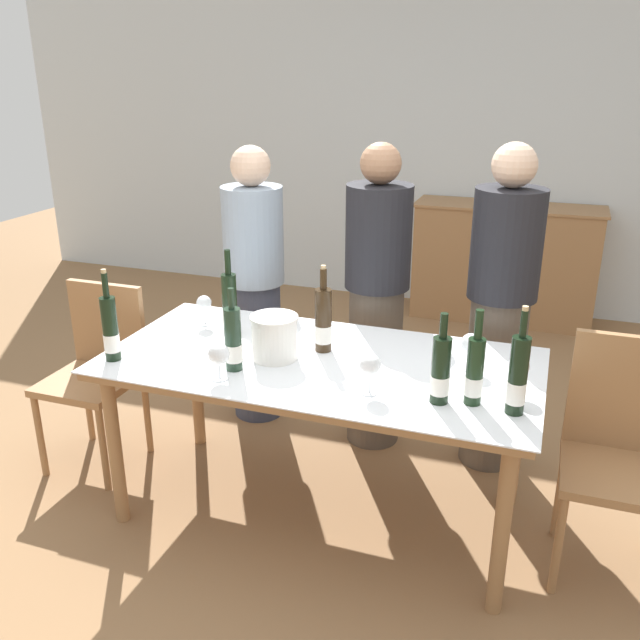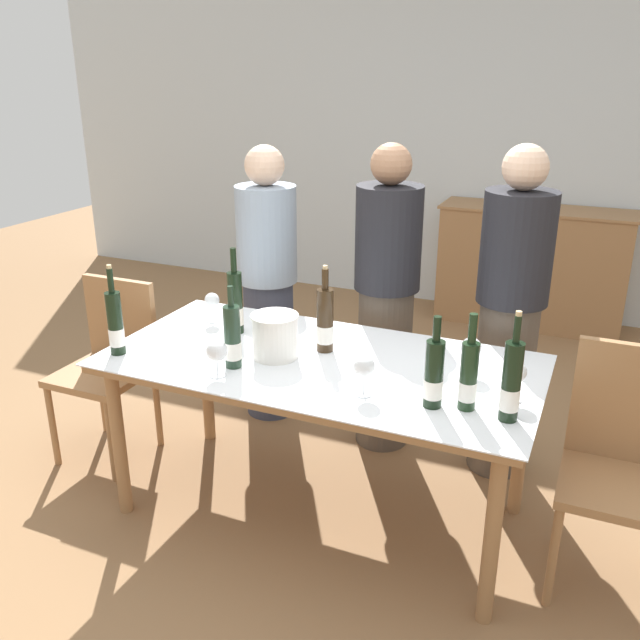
{
  "view_description": "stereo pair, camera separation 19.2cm",
  "coord_description": "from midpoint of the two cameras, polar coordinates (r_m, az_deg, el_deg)",
  "views": [
    {
      "loc": [
        0.87,
        -2.47,
        1.93
      ],
      "look_at": [
        0.0,
        0.0,
        0.94
      ],
      "focal_mm": 38.0,
      "sensor_mm": 36.0,
      "label": 1
    },
    {
      "loc": [
        1.05,
        -2.4,
        1.93
      ],
      "look_at": [
        0.0,
        0.0,
        0.94
      ],
      "focal_mm": 38.0,
      "sensor_mm": 36.0,
      "label": 2
    }
  ],
  "objects": [
    {
      "name": "chair_left_end",
      "position": [
        3.61,
        -19.63,
        -3.4
      ],
      "size": [
        0.42,
        0.42,
        0.92
      ],
      "color": "#996B42",
      "rests_on": "ground_plane"
    },
    {
      "name": "wine_glass_1",
      "position": [
        2.69,
        -10.57,
        -2.93
      ],
      "size": [
        0.09,
        0.09,
        0.15
      ],
      "color": "white",
      "rests_on": "dining_table"
    },
    {
      "name": "wine_bottle_3",
      "position": [
        2.5,
        10.76,
        -4.31
      ],
      "size": [
        0.06,
        0.06,
        0.37
      ],
      "color": "black",
      "rests_on": "dining_table"
    },
    {
      "name": "wine_glass_0",
      "position": [
        2.79,
        10.67,
        -2.06
      ],
      "size": [
        0.08,
        0.08,
        0.15
      ],
      "color": "white",
      "rests_on": "dining_table"
    },
    {
      "name": "dining_table",
      "position": [
        2.89,
        -1.91,
        -4.7
      ],
      "size": [
        1.83,
        0.91,
        0.76
      ],
      "color": "#996B42",
      "rests_on": "ground_plane"
    },
    {
      "name": "person_guest_right",
      "position": [
        3.35,
        13.32,
        0.54
      ],
      "size": [
        0.33,
        0.33,
        1.61
      ],
      "color": "#51473D",
      "rests_on": "ground_plane"
    },
    {
      "name": "ground_plane",
      "position": [
        3.25,
        -1.76,
        -15.75
      ],
      "size": [
        12.0,
        12.0,
        0.0
      ],
      "primitive_type": "plane",
      "color": "olive"
    },
    {
      "name": "wine_bottle_2",
      "position": [
        2.98,
        -19.02,
        -0.81
      ],
      "size": [
        0.07,
        0.07,
        0.4
      ],
      "color": "black",
      "rests_on": "dining_table"
    },
    {
      "name": "chair_right_end",
      "position": [
        2.89,
        22.19,
        -9.6
      ],
      "size": [
        0.42,
        0.42,
        0.96
      ],
      "color": "#996B42",
      "rests_on": "ground_plane"
    },
    {
      "name": "ice_bucket",
      "position": [
        2.85,
        -5.79,
        -1.38
      ],
      "size": [
        0.2,
        0.2,
        0.19
      ],
      "color": "white",
      "rests_on": "dining_table"
    },
    {
      "name": "wine_bottle_0",
      "position": [
        3.12,
        -9.37,
        1.16
      ],
      "size": [
        0.07,
        0.07,
        0.4
      ],
      "color": "black",
      "rests_on": "dining_table"
    },
    {
      "name": "wine_glass_3",
      "position": [
        3.28,
        -11.4,
        1.3
      ],
      "size": [
        0.07,
        0.07,
        0.15
      ],
      "color": "white",
      "rests_on": "dining_table"
    },
    {
      "name": "wine_bottle_4",
      "position": [
        2.46,
        14.17,
        -4.74
      ],
      "size": [
        0.07,
        0.07,
        0.4
      ],
      "color": "black",
      "rests_on": "dining_table"
    },
    {
      "name": "person_guest_left",
      "position": [
        3.47,
        3.2,
        1.56
      ],
      "size": [
        0.33,
        0.33,
        1.59
      ],
      "color": "#51473D",
      "rests_on": "ground_plane"
    },
    {
      "name": "sideboard_cabinet",
      "position": [
        5.54,
        14.29,
        4.67
      ],
      "size": [
        1.43,
        0.46,
        0.92
      ],
      "color": "#996B42",
      "rests_on": "ground_plane"
    },
    {
      "name": "person_host",
      "position": [
        3.78,
        -6.97,
        2.69
      ],
      "size": [
        0.33,
        0.33,
        1.54
      ],
      "color": "#383F56",
      "rests_on": "ground_plane"
    },
    {
      "name": "wine_bottle_1",
      "position": [
        2.49,
        7.95,
        -4.35
      ],
      "size": [
        0.07,
        0.07,
        0.35
      ],
      "color": "black",
      "rests_on": "dining_table"
    },
    {
      "name": "back_wall",
      "position": [
        5.72,
        10.05,
        15.07
      ],
      "size": [
        8.0,
        0.1,
        2.8
      ],
      "color": "silver",
      "rests_on": "ground_plane"
    },
    {
      "name": "wine_bottle_5",
      "position": [
        2.91,
        -1.61,
        -0.15
      ],
      "size": [
        0.07,
        0.07,
        0.39
      ],
      "color": "#332314",
      "rests_on": "dining_table"
    },
    {
      "name": "wine_glass_2",
      "position": [
        2.53,
        2.07,
        -3.93
      ],
      "size": [
        0.08,
        0.08,
        0.16
      ],
      "color": "white",
      "rests_on": "dining_table"
    },
    {
      "name": "wine_glass_4",
      "position": [
        2.61,
        14.37,
        -3.9
      ],
      "size": [
        0.08,
        0.08,
        0.16
      ],
      "color": "white",
      "rests_on": "dining_table"
    },
    {
      "name": "wine_bottle_6",
      "position": [
        2.76,
        -9.31,
        -1.79
      ],
      "size": [
        0.07,
        0.07,
        0.35
      ],
      "color": "#1E3323",
      "rests_on": "dining_table"
    }
  ]
}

